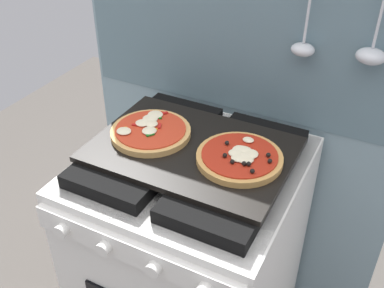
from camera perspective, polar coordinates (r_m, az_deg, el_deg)
name	(u,v)px	position (r m, az deg, el deg)	size (l,w,h in m)	color
kitchen_backsplash	(237,128)	(1.58, 5.65, 1.94)	(1.10, 0.09, 1.55)	#7A939E
stove	(192,262)	(1.57, -0.03, -14.53)	(0.60, 0.64, 0.90)	white
baking_tray	(192,149)	(1.26, 0.00, -0.68)	(0.54, 0.38, 0.02)	black
pizza_left	(150,131)	(1.30, -5.24, 1.61)	(0.23, 0.23, 0.03)	tan
pizza_right	(239,158)	(1.20, 5.91, -1.76)	(0.23, 0.23, 0.03)	tan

